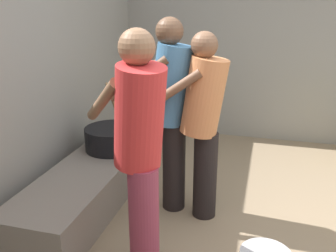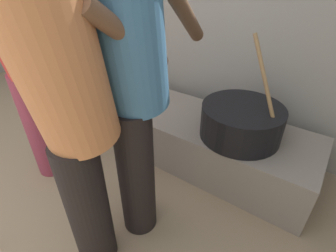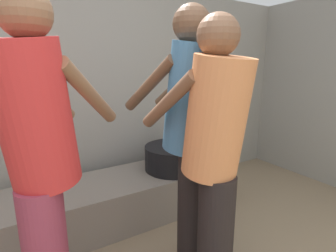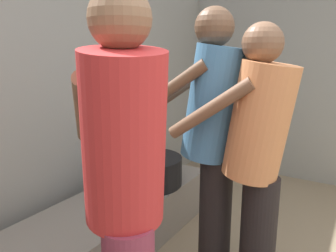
# 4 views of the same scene
# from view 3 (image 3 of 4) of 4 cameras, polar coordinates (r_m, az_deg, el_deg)

# --- Properties ---
(block_enclosure_rear) EXTENTS (5.79, 0.20, 2.07)m
(block_enclosure_rear) POSITION_cam_3_polar(r_m,az_deg,el_deg) (2.54, -24.71, 5.39)
(block_enclosure_rear) COLOR gray
(block_enclosure_rear) RESTS_ON ground_plane
(hearth_ledge) EXTENTS (1.97, 0.60, 0.37)m
(hearth_ledge) POSITION_cam_3_polar(r_m,az_deg,el_deg) (2.42, -8.59, -14.99)
(hearth_ledge) COLOR slate
(hearth_ledge) RESTS_ON ground_plane
(cooking_pot_main) EXTENTS (0.53, 0.53, 0.68)m
(cooking_pot_main) POSITION_cam_3_polar(r_m,az_deg,el_deg) (2.46, 1.19, -6.84)
(cooking_pot_main) COLOR black
(cooking_pot_main) RESTS_ON hearth_ledge
(cook_in_red_shirt) EXTENTS (0.70, 0.71, 1.64)m
(cook_in_red_shirt) POSITION_cam_3_polar(r_m,az_deg,el_deg) (1.30, -26.27, -5.39)
(cook_in_red_shirt) COLOR #8C3347
(cook_in_red_shirt) RESTS_ON ground_plane
(cook_in_blue_shirt) EXTENTS (0.44, 0.73, 1.66)m
(cook_in_blue_shirt) POSITION_cam_3_polar(r_m,az_deg,el_deg) (1.62, 4.94, 0.05)
(cook_in_blue_shirt) COLOR black
(cook_in_blue_shirt) RESTS_ON ground_plane
(cook_in_orange_shirt) EXTENTS (0.38, 0.68, 1.57)m
(cook_in_orange_shirt) POSITION_cam_3_polar(r_m,az_deg,el_deg) (1.38, 10.13, -5.04)
(cook_in_orange_shirt) COLOR black
(cook_in_orange_shirt) RESTS_ON ground_plane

